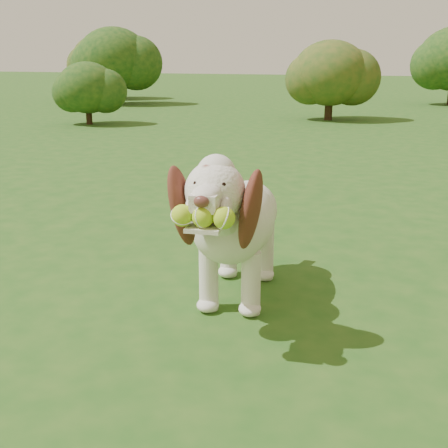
% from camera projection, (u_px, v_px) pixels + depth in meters
% --- Properties ---
extents(ground, '(80.00, 80.00, 0.00)m').
position_uv_depth(ground, '(184.00, 286.00, 3.16)').
color(ground, '#1F4F16').
rests_on(ground, ground).
extents(dog, '(0.56, 1.31, 0.85)m').
position_uv_depth(dog, '(235.00, 218.00, 2.85)').
color(dog, silver).
rests_on(dog, ground).
extents(shrub_a, '(1.13, 1.13, 1.17)m').
position_uv_depth(shrub_a, '(87.00, 88.00, 10.64)').
color(shrub_a, '#382314').
rests_on(shrub_a, ground).
extents(shrub_g, '(1.87, 1.87, 1.94)m').
position_uv_depth(shrub_g, '(103.00, 61.00, 17.31)').
color(shrub_g, '#382314').
rests_on(shrub_g, ground).
extents(shrub_b, '(1.53, 1.53, 1.59)m').
position_uv_depth(shrub_b, '(330.00, 73.00, 11.34)').
color(shrub_b, '#382314').
rests_on(shrub_b, ground).
extents(shrub_e, '(1.97, 1.97, 2.04)m').
position_uv_depth(shrub_e, '(114.00, 59.00, 15.16)').
color(shrub_e, '#382314').
rests_on(shrub_e, ground).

